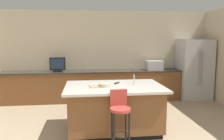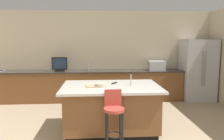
{
  "view_description": "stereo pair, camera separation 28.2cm",
  "coord_description": "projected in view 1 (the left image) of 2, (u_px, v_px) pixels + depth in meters",
  "views": [
    {
      "loc": [
        -0.28,
        -2.69,
        1.83
      ],
      "look_at": [
        0.38,
        2.87,
        1.06
      ],
      "focal_mm": 36.23,
      "sensor_mm": 36.0,
      "label": 1
    },
    {
      "loc": [
        -0.0,
        -2.72,
        1.83
      ],
      "look_at": [
        0.38,
        2.87,
        1.06
      ],
      "focal_mm": 36.23,
      "sensor_mm": 36.0,
      "label": 2
    }
  ],
  "objects": [
    {
      "name": "wall_back",
      "position": [
        94.0,
        55.0,
        6.96
      ],
      "size": [
        7.59,
        0.12,
        2.67
      ],
      "primitive_type": "cube",
      "color": "beige",
      "rests_on": "ground_plane"
    },
    {
      "name": "counter_back",
      "position": [
        92.0,
        86.0,
        6.7
      ],
      "size": [
        5.28,
        0.62,
        0.9
      ],
      "color": "brown",
      "rests_on": "ground_plane"
    },
    {
      "name": "kitchen_island",
      "position": [
        114.0,
        108.0,
        4.51
      ],
      "size": [
        1.92,
        1.29,
        0.91
      ],
      "color": "black",
      "rests_on": "ground_plane"
    },
    {
      "name": "refrigerator",
      "position": [
        194.0,
        69.0,
        6.92
      ],
      "size": [
        0.93,
        0.81,
        1.82
      ],
      "color": "#B7BABF",
      "rests_on": "ground_plane"
    },
    {
      "name": "microwave",
      "position": [
        154.0,
        65.0,
        6.84
      ],
      "size": [
        0.48,
        0.36,
        0.28
      ],
      "primitive_type": "cube",
      "color": "#B7BABF",
      "rests_on": "counter_back"
    },
    {
      "name": "tv_monitor",
      "position": [
        58.0,
        65.0,
        6.45
      ],
      "size": [
        0.44,
        0.16,
        0.41
      ],
      "color": "black",
      "rests_on": "counter_back"
    },
    {
      "name": "sink_faucet_back",
      "position": [
        86.0,
        67.0,
        6.7
      ],
      "size": [
        0.02,
        0.02,
        0.24
      ],
      "primitive_type": "cylinder",
      "color": "#B2B2B7",
      "rests_on": "counter_back"
    },
    {
      "name": "sink_faucet_island",
      "position": [
        134.0,
        80.0,
        4.48
      ],
      "size": [
        0.02,
        0.02,
        0.22
      ],
      "primitive_type": "cylinder",
      "color": "#B2B2B7",
      "rests_on": "kitchen_island"
    },
    {
      "name": "bar_stool_center",
      "position": [
        120.0,
        114.0,
        3.75
      ],
      "size": [
        0.34,
        0.34,
        0.99
      ],
      "rotation": [
        0.0,
        0.0,
        0.05
      ],
      "color": "#B23D33",
      "rests_on": "ground_plane"
    },
    {
      "name": "fruit_bowl",
      "position": [
        105.0,
        85.0,
        4.35
      ],
      "size": [
        0.22,
        0.22,
        0.07
      ],
      "primitive_type": "cylinder",
      "color": "beige",
      "rests_on": "kitchen_island"
    },
    {
      "name": "tv_remote",
      "position": [
        117.0,
        83.0,
        4.67
      ],
      "size": [
        0.13,
        0.17,
        0.02
      ],
      "primitive_type": "cube",
      "rotation": [
        0.0,
        0.0,
        -0.6
      ],
      "color": "black",
      "rests_on": "kitchen_island"
    },
    {
      "name": "cutting_board",
      "position": [
        100.0,
        86.0,
        4.36
      ],
      "size": [
        0.41,
        0.28,
        0.02
      ],
      "primitive_type": "cube",
      "rotation": [
        0.0,
        0.0,
        0.11
      ],
      "color": "tan",
      "rests_on": "kitchen_island"
    }
  ]
}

